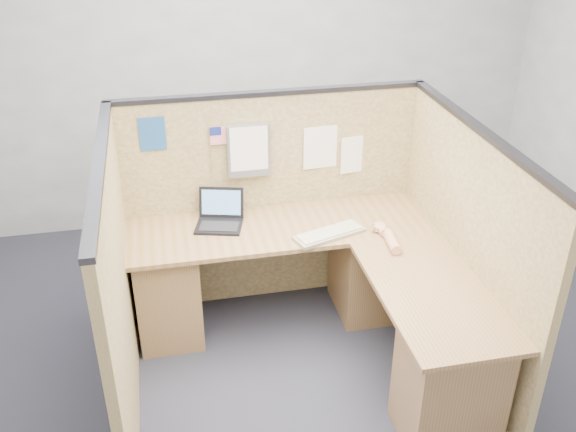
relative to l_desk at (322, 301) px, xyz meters
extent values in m
plane|color=black|center=(-0.18, -0.29, -0.39)|extent=(5.00, 5.00, 0.00)
plane|color=gray|center=(-0.18, 1.96, 1.01)|extent=(5.00, 0.00, 5.00)
cube|color=brown|center=(-0.18, 0.71, 0.36)|extent=(2.05, 0.05, 1.50)
cube|color=#232328|center=(-0.18, 0.71, 1.12)|extent=(2.05, 0.06, 0.03)
cube|color=brown|center=(-1.18, -0.19, 0.36)|extent=(0.05, 1.80, 1.50)
cube|color=#232328|center=(-1.18, -0.19, 1.12)|extent=(0.06, 1.80, 0.03)
cube|color=brown|center=(0.82, -0.19, 0.36)|extent=(0.05, 1.80, 1.50)
cube|color=#232328|center=(0.82, -0.19, 1.12)|extent=(0.06, 1.80, 0.03)
cube|color=brown|center=(-0.18, 0.39, 0.32)|extent=(1.95, 0.60, 0.03)
cube|color=brown|center=(0.49, -0.49, 0.32)|extent=(0.60, 1.15, 0.03)
cube|color=brown|center=(-0.93, 0.39, -0.04)|extent=(0.40, 0.50, 0.70)
cube|color=brown|center=(0.42, 0.39, -0.04)|extent=(0.40, 0.50, 0.70)
cube|color=brown|center=(0.49, -0.81, -0.04)|extent=(0.50, 0.40, 0.70)
cube|color=black|center=(-0.57, 0.46, 0.35)|extent=(0.34, 0.29, 0.02)
cube|color=black|center=(-0.57, 0.59, 0.45)|extent=(0.30, 0.14, 0.20)
cube|color=#3D608B|center=(-0.57, 0.58, 0.45)|extent=(0.26, 0.11, 0.16)
cube|color=gray|center=(0.09, 0.21, 0.35)|extent=(0.48, 0.29, 0.02)
cube|color=silver|center=(0.09, 0.21, 0.36)|extent=(0.43, 0.25, 0.01)
ellipsoid|color=silver|center=(0.42, 0.19, 0.36)|extent=(0.10, 0.07, 0.04)
ellipsoid|color=tan|center=(0.42, 0.19, 0.38)|extent=(0.08, 0.10, 0.04)
cylinder|color=tan|center=(0.42, 0.14, 0.37)|extent=(0.06, 0.04, 0.06)
cylinder|color=tan|center=(0.43, 0.01, 0.37)|extent=(0.09, 0.24, 0.07)
cube|color=#1D4B87|center=(-0.93, 0.68, 0.92)|extent=(0.16, 0.00, 0.22)
cylinder|color=olive|center=(-0.58, 0.67, 0.78)|extent=(0.01, 0.01, 0.32)
cube|color=red|center=(-0.49, 0.67, 0.88)|extent=(0.18, 0.00, 0.12)
cube|color=navy|center=(-0.54, 0.67, 0.91)|extent=(0.07, 0.00, 0.05)
cube|color=slate|center=(-0.34, 0.66, 0.77)|extent=(0.28, 0.05, 0.35)
cube|color=white|center=(-0.34, 0.63, 0.79)|extent=(0.24, 0.01, 0.30)
cube|color=white|center=(0.15, 0.68, 0.74)|extent=(0.23, 0.02, 0.29)
cube|color=white|center=(0.39, 0.68, 0.66)|extent=(0.20, 0.03, 0.26)
camera|label=1|loc=(-0.88, -3.13, 2.37)|focal=40.00mm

